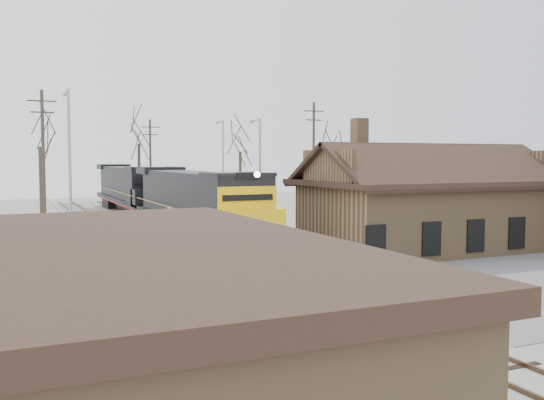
{
  "coord_description": "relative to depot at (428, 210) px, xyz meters",
  "views": [
    {
      "loc": [
        -11.58,
        -17.44,
        5.56
      ],
      "look_at": [
        0.27,
        9.0,
        3.53
      ],
      "focal_mm": 40.0,
      "sensor_mm": 36.0,
      "label": 1
    }
  ],
  "objects": [
    {
      "name": "locomotive_trailing",
      "position": [
        -11.99,
        30.27,
        0.13
      ],
      "size": [
        3.24,
        21.71,
        4.57
      ],
      "color": "black",
      "rests_on": "ground"
    },
    {
      "name": "utility_pole_b",
      "position": [
        -9.03,
        34.58,
        2.61
      ],
      "size": [
        2.0,
        0.24,
        9.6
      ],
      "color": "#382D23",
      "rests_on": "ground"
    },
    {
      "name": "locomotive_lead",
      "position": [
        -11.99,
        8.28,
        0.13
      ],
      "size": [
        3.24,
        21.71,
        4.82
      ],
      "color": "black",
      "rests_on": "ground"
    },
    {
      "name": "ground",
      "position": [
        -11.99,
        -12.0,
        -2.41
      ],
      "size": [
        140.0,
        140.0,
        0.0
      ],
      "primitive_type": "plane",
      "color": "#A39E93",
      "rests_on": "ground"
    },
    {
      "name": "streetlight_c",
      "position": [
        -4.79,
        23.63,
        2.63
      ],
      "size": [
        0.25,
        2.04,
        9.0
      ],
      "color": "#A5A8AD",
      "rests_on": "ground"
    },
    {
      "name": "tree_d",
      "position": [
        -1.05,
        28.79,
        4.78
      ],
      "size": [
        4.12,
        4.12,
        10.1
      ],
      "color": "#382D23",
      "rests_on": "ground"
    },
    {
      "name": "depot",
      "position": [
        0.0,
        0.0,
        0.0
      ],
      "size": [
        15.2,
        9.31,
        7.9
      ],
      "color": "olive",
      "rests_on": "ground"
    },
    {
      "name": "utility_pole_c",
      "position": [
        2.09,
        18.67,
        3.08
      ],
      "size": [
        2.0,
        0.24,
        10.51
      ],
      "color": "#382D23",
      "rests_on": "ground"
    },
    {
      "name": "streetlight_a",
      "position": [
        -19.91,
        7.61,
        2.9
      ],
      "size": [
        0.25,
        2.04,
        9.54
      ],
      "color": "#A5A8AD",
      "rests_on": "ground"
    },
    {
      "name": "utility_pole_a",
      "position": [
        -20.75,
        17.12,
        3.03
      ],
      "size": [
        2.0,
        0.24,
        10.41
      ],
      "color": "#382D23",
      "rests_on": "ground"
    },
    {
      "name": "track_siding",
      "position": [
        -16.49,
        3.0,
        -2.34
      ],
      "size": [
        3.4,
        90.0,
        0.24
      ],
      "color": "#A39E93",
      "rests_on": "ground"
    },
    {
      "name": "tree_c",
      "position": [
        -9.82,
        36.55,
        5.83
      ],
      "size": [
        4.72,
        4.72,
        11.57
      ],
      "color": "#382D23",
      "rests_on": "ground"
    },
    {
      "name": "track_main",
      "position": [
        -11.99,
        3.0,
        -2.34
      ],
      "size": [
        3.4,
        90.0,
        0.24
      ],
      "color": "#A39E93",
      "rests_on": "ground"
    },
    {
      "name": "crossbuck_far",
      "position": [
        -17.94,
        -7.58,
        -0.64
      ],
      "size": [
        1.06,
        0.32,
        3.72
      ],
      "rotation": [
        0.0,
        0.0,
        2.94
      ],
      "color": "#A5A8AD",
      "rests_on": "ground"
    },
    {
      "name": "tree_b",
      "position": [
        -20.41,
        26.8,
        5.17
      ],
      "size": [
        4.34,
        4.34,
        10.64
      ],
      "color": "#382D23",
      "rests_on": "ground"
    },
    {
      "name": "streetlight_b",
      "position": [
        -5.81,
        12.53,
        2.38
      ],
      "size": [
        0.25,
        2.04,
        8.5
      ],
      "color": "#A5A8AD",
      "rests_on": "ground"
    },
    {
      "name": "road",
      "position": [
        -11.99,
        -12.0,
        -2.39
      ],
      "size": [
        60.0,
        9.0,
        0.03
      ],
      "primitive_type": "cube",
      "color": "#5D5D62",
      "rests_on": "ground"
    },
    {
      "name": "tree_e",
      "position": [
        7.57,
        24.6,
        4.12
      ],
      "size": [
        3.75,
        3.75,
        9.18
      ],
      "color": "#382D23",
      "rests_on": "ground"
    }
  ]
}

